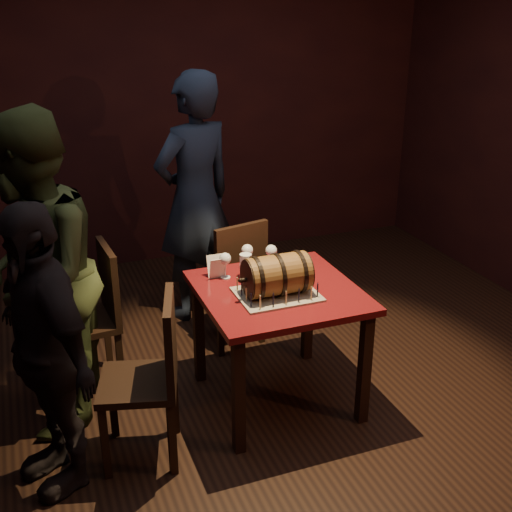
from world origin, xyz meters
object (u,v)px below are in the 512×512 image
Objects in this scene: chair_back at (234,277)px; person_left_front at (45,350)px; chair_left_rear at (95,310)px; person_left_rear at (37,277)px; barrel_cake at (277,275)px; pint_of_ale at (246,266)px; chair_left_front at (153,371)px; pub_table at (278,306)px; wine_glass_left at (225,260)px; person_back at (195,199)px; wine_glass_mid at (247,251)px; wine_glass_right at (271,252)px.

chair_back is 0.62× the size of person_left_front.
chair_left_rear is 0.56m from person_left_rear.
barrel_cake is 1.29m from person_left_front.
barrel_cake is 1.19m from chair_left_rear.
chair_left_front reaches higher than pint_of_ale.
chair_left_front is at bearing -167.84° from barrel_cake.
chair_back and chair_left_rear have the same top height.
person_left_rear is at bearing 158.18° from person_left_front.
chair_left_front is (-0.80, -0.24, -0.12)m from pub_table.
chair_left_front is (-0.68, -0.46, -0.30)m from pint_of_ale.
pub_table is at bearing -61.77° from pint_of_ale.
person_back is at bearing 83.70° from wine_glass_left.
pint_of_ale is at bearing -100.92° from chair_back.
person_left_front reaches higher than wine_glass_mid.
chair_left_front is at bearing 57.30° from person_left_rear.
chair_left_front reaches higher than wine_glass_right.
chair_back is at bearing 123.48° from person_left_rear.
pub_table is at bearing 62.42° from barrel_cake.
person_back is (0.86, 0.75, 0.41)m from chair_left_rear.
pub_table is 1.33m from person_left_front.
wine_glass_mid is 1.38m from person_left_front.
person_left_front reaches higher than barrel_cake.
chair_left_front is (-0.87, -0.52, -0.35)m from wine_glass_right.
person_left_rear is at bearing 163.69° from barrel_cake.
wine_glass_left is 0.63m from chair_back.
pub_table is at bearing -47.53° from wine_glass_left.
person_back reaches higher than chair_left_front.
pub_table is 0.31m from pint_of_ale.
chair_left_rear reaches higher than wine_glass_mid.
pub_table is 0.41m from wine_glass_mid.
chair_left_rear is at bearing 150.25° from pub_table.
chair_back and chair_left_front have the same top height.
person_left_front is at bearing -172.85° from barrel_cake.
barrel_cake is at bearing -33.97° from chair_left_rear.
chair_left_rear is (-0.94, 0.64, -0.35)m from barrel_cake.
chair_left_front is at bearing 69.26° from person_left_front.
person_left_rear is (-0.31, -0.27, 0.39)m from chair_left_rear.
barrel_cake reaches higher than pub_table.
barrel_cake reaches higher than wine_glass_left.
pub_table is at bearing -29.75° from chair_left_rear.
wine_glass_left is 0.88m from chair_left_rear.
barrel_cake is at bearing 71.94° from person_back.
wine_glass_right is at bearing -24.19° from wine_glass_mid.
person_left_front is at bearing -169.88° from pub_table.
wine_glass_mid is (0.17, 0.08, -0.00)m from wine_glass_left.
person_left_front is (-1.24, -0.57, -0.12)m from wine_glass_mid.
wine_glass_right is 1.14m from chair_left_rear.
person_left_rear is (-1.26, 0.37, 0.03)m from barrel_cake.
barrel_cake is 0.44× the size of chair_left_rear.
barrel_cake is 2.56× the size of wine_glass_right.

